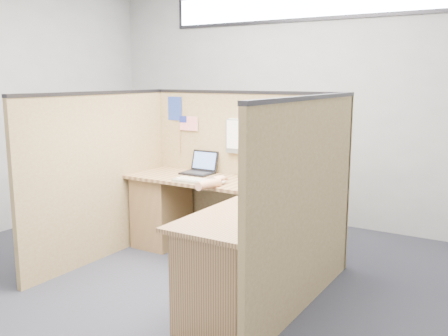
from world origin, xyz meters
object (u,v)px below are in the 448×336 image
Objects in this scene: laptop at (200,168)px; mouse at (220,181)px; keyboard at (198,181)px; l_desk at (221,231)px.

laptop is 0.53m from mouse.
mouse is (0.19, 0.06, 0.01)m from keyboard.
mouse is (-0.16, 0.25, 0.36)m from l_desk.
laptop reaches higher than l_desk.
keyboard is 4.19× the size of mouse.
laptop is at bearing 118.87° from keyboard.
mouse is (0.43, -0.32, -0.03)m from laptop.
keyboard is 0.21m from mouse.
laptop reaches higher than mouse.
keyboard is at bearing 151.99° from l_desk.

